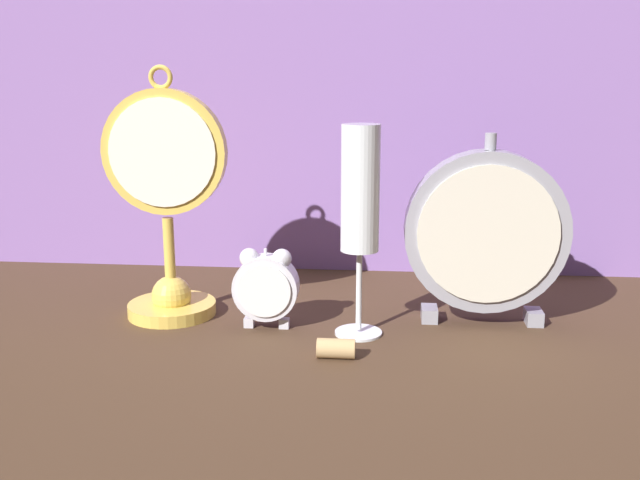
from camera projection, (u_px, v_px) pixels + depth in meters
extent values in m
plane|color=#422D1E|center=(314.00, 345.00, 0.82)|extent=(4.00, 4.00, 0.00)
cube|color=#8460A8|center=(335.00, 62.00, 1.07)|extent=(1.32, 0.01, 0.64)
cylinder|color=gold|center=(172.00, 308.00, 0.92)|extent=(0.11, 0.11, 0.02)
sphere|color=gold|center=(172.00, 295.00, 0.92)|extent=(0.05, 0.05, 0.05)
cylinder|color=gold|center=(170.00, 261.00, 0.91)|extent=(0.01, 0.01, 0.11)
cylinder|color=gold|center=(164.00, 152.00, 0.88)|extent=(0.16, 0.02, 0.16)
cylinder|color=silver|center=(162.00, 153.00, 0.87)|extent=(0.13, 0.00, 0.13)
torus|color=gold|center=(161.00, 77.00, 0.86)|extent=(0.03, 0.01, 0.03)
cube|color=silver|center=(249.00, 322.00, 0.88)|extent=(0.01, 0.01, 0.01)
cube|color=silver|center=(284.00, 323.00, 0.88)|extent=(0.01, 0.01, 0.01)
cylinder|color=silver|center=(266.00, 287.00, 0.87)|extent=(0.08, 0.03, 0.08)
cylinder|color=silver|center=(264.00, 291.00, 0.85)|extent=(0.07, 0.00, 0.07)
sphere|color=silver|center=(249.00, 258.00, 0.86)|extent=(0.02, 0.02, 0.02)
sphere|color=silver|center=(282.00, 259.00, 0.86)|extent=(0.02, 0.02, 0.02)
cylinder|color=silver|center=(265.00, 254.00, 0.86)|extent=(0.00, 0.00, 0.01)
cube|color=gray|center=(429.00, 314.00, 0.90)|extent=(0.02, 0.03, 0.02)
cube|color=gray|center=(534.00, 317.00, 0.89)|extent=(0.02, 0.03, 0.02)
cylinder|color=gray|center=(486.00, 231.00, 0.87)|extent=(0.20, 0.04, 0.20)
cylinder|color=beige|center=(488.00, 235.00, 0.85)|extent=(0.17, 0.00, 0.17)
cylinder|color=gray|center=(491.00, 141.00, 0.85)|extent=(0.01, 0.01, 0.02)
cylinder|color=silver|center=(358.00, 331.00, 0.86)|extent=(0.06, 0.06, 0.01)
cylinder|color=silver|center=(359.00, 290.00, 0.84)|extent=(0.01, 0.01, 0.10)
cylinder|color=white|center=(360.00, 188.00, 0.82)|extent=(0.04, 0.04, 0.15)
cylinder|color=beige|center=(360.00, 210.00, 0.82)|extent=(0.04, 0.04, 0.10)
cylinder|color=tan|center=(336.00, 348.00, 0.78)|extent=(0.04, 0.02, 0.02)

